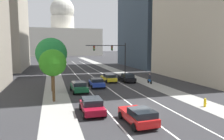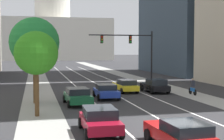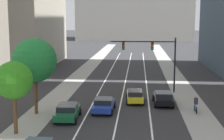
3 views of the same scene
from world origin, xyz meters
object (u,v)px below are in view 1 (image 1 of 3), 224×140
object	(u,v)px
street_tree_near_left	(53,63)
capitol_building	(63,37)
street_tree_mid_left	(51,54)
car_blue	(97,83)
fire_hydrant	(205,102)
car_crimson	(92,106)
car_yellow	(109,78)
car_red	(139,115)
cyclist	(150,79)
car_green	(79,87)
traffic_signal_mast	(113,53)
car_black	(127,78)

from	to	relation	value
street_tree_near_left	capitol_building	bearing A→B (deg)	86.34
street_tree_near_left	street_tree_mid_left	bearing A→B (deg)	91.01
street_tree_mid_left	car_blue	bearing A→B (deg)	10.33
fire_hydrant	street_tree_mid_left	size ratio (longest dim) A/B	0.12
car_crimson	car_yellow	xyz separation A→B (m)	(6.21, 16.92, -0.02)
capitol_building	car_red	bearing A→B (deg)	-90.65
car_crimson	car_red	xyz separation A→B (m)	(3.11, -3.83, -0.02)
car_crimson	cyclist	size ratio (longest dim) A/B	2.44
car_green	fire_hydrant	distance (m)	16.08
fire_hydrant	street_tree_near_left	bearing A→B (deg)	156.41
street_tree_mid_left	capitol_building	bearing A→B (deg)	86.11
cyclist	street_tree_mid_left	bearing A→B (deg)	96.25
capitol_building	traffic_signal_mast	xyz separation A→B (m)	(3.95, -109.63, -7.51)
capitol_building	car_blue	bearing A→B (deg)	-90.75
car_crimson	street_tree_near_left	bearing A→B (deg)	32.72
street_tree_near_left	cyclist	bearing A→B (deg)	25.42
car_yellow	car_blue	bearing A→B (deg)	141.06
car_green	car_yellow	size ratio (longest dim) A/B	0.94
car_crimson	car_green	size ratio (longest dim) A/B	0.96
car_black	cyclist	size ratio (longest dim) A/B	2.60
cyclist	traffic_signal_mast	bearing A→B (deg)	22.85
car_green	street_tree_mid_left	distance (m)	6.00
car_crimson	car_green	bearing A→B (deg)	1.30
car_green	car_red	size ratio (longest dim) A/B	1.01
traffic_signal_mast	street_tree_mid_left	world-z (taller)	street_tree_mid_left
traffic_signal_mast	car_crimson	bearing A→B (deg)	-111.18
car_crimson	cyclist	world-z (taller)	cyclist
car_crimson	car_black	size ratio (longest dim) A/B	0.94
street_tree_near_left	traffic_signal_mast	bearing A→B (deg)	54.07
car_red	car_yellow	xyz separation A→B (m)	(3.10, 20.75, -0.01)
car_crimson	traffic_signal_mast	size ratio (longest dim) A/B	0.51
car_black	car_crimson	bearing A→B (deg)	148.47
capitol_building	car_blue	distance (m)	119.76
car_crimson	car_black	xyz separation A→B (m)	(9.31, 15.93, -0.01)
car_yellow	traffic_signal_mast	size ratio (longest dim) A/B	0.56
car_black	car_blue	bearing A→B (deg)	116.53
capitol_building	car_black	world-z (taller)	capitol_building
car_crimson	car_yellow	distance (m)	18.02
fire_hydrant	car_crimson	bearing A→B (deg)	174.86
car_crimson	street_tree_mid_left	xyz separation A→B (m)	(-3.53, 11.46, 4.56)
fire_hydrant	street_tree_mid_left	bearing A→B (deg)	140.83
capitol_building	car_yellow	world-z (taller)	capitol_building
car_yellow	street_tree_mid_left	bearing A→B (deg)	116.51
car_green	fire_hydrant	world-z (taller)	car_green
street_tree_mid_left	street_tree_near_left	xyz separation A→B (m)	(0.10, -5.85, -0.88)
car_yellow	traffic_signal_mast	bearing A→B (deg)	-27.14
car_black	traffic_signal_mast	world-z (taller)	traffic_signal_mast
car_yellow	cyclist	size ratio (longest dim) A/B	2.71
fire_hydrant	street_tree_mid_left	distance (m)	20.41
car_black	car_green	bearing A→B (deg)	122.09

